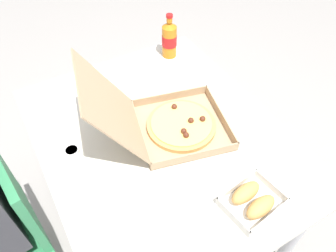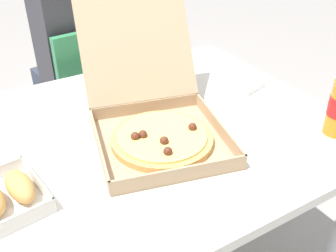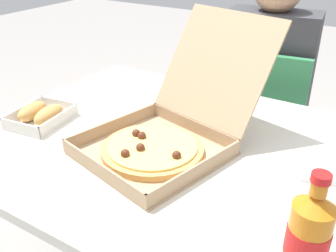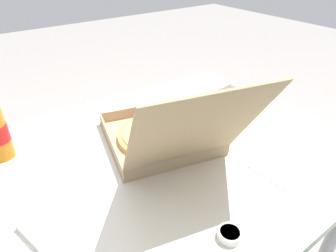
% 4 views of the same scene
% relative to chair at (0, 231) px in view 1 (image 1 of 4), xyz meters
% --- Properties ---
extents(ground_plane, '(10.00, 10.00, 0.00)m').
position_rel_chair_xyz_m(ground_plane, '(-0.06, -0.69, -0.48)').
color(ground_plane, gray).
extents(dining_table, '(1.13, 0.91, 0.71)m').
position_rel_chair_xyz_m(dining_table, '(-0.06, -0.69, 0.15)').
color(dining_table, silver).
rests_on(dining_table, ground_plane).
extents(chair, '(0.45, 0.45, 0.83)m').
position_rel_chair_xyz_m(chair, '(0.00, 0.00, 0.00)').
color(chair, '#338451').
rests_on(chair, ground_plane).
extents(pizza_box_open, '(0.46, 0.60, 0.34)m').
position_rel_chair_xyz_m(pizza_box_open, '(-0.05, -0.73, 0.28)').
color(pizza_box_open, tan).
rests_on(pizza_box_open, dining_table).
extents(bread_side_box, '(0.17, 0.21, 0.06)m').
position_rel_chair_xyz_m(bread_side_box, '(-0.47, -0.81, 0.25)').
color(bread_side_box, white).
rests_on(bread_side_box, dining_table).
extents(cola_bottle, '(0.07, 0.07, 0.22)m').
position_rel_chair_xyz_m(cola_bottle, '(0.40, -0.99, 0.32)').
color(cola_bottle, orange).
rests_on(cola_bottle, dining_table).
extents(paper_menu, '(0.22, 0.16, 0.00)m').
position_rel_chair_xyz_m(paper_menu, '(-0.30, -0.44, 0.23)').
color(paper_menu, white).
rests_on(paper_menu, dining_table).
extents(napkin_pile, '(0.14, 0.14, 0.02)m').
position_rel_chair_xyz_m(napkin_pile, '(0.36, -0.63, 0.24)').
color(napkin_pile, white).
rests_on(napkin_pile, dining_table).
extents(dipping_sauce_cup, '(0.06, 0.06, 0.02)m').
position_rel_chair_xyz_m(dipping_sauce_cup, '(0.04, -0.36, 0.24)').
color(dipping_sauce_cup, white).
rests_on(dipping_sauce_cup, dining_table).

